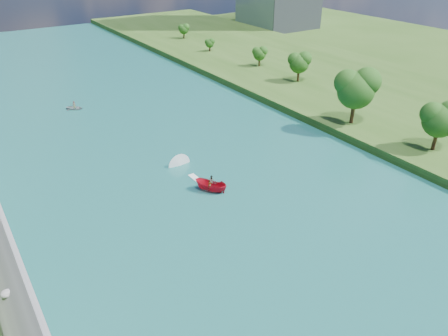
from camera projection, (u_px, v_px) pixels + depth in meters
ground at (251, 228)px, 51.78m from camera, size 260.00×260.00×0.00m
river_water at (172, 163)px, 66.41m from camera, size 55.00×240.00×0.10m
berm_east at (385, 98)px, 90.10m from camera, size 44.00×240.00×1.50m
trees_east at (415, 104)px, 70.99m from camera, size 18.56×133.69×11.38m
motorboat at (206, 182)px, 59.65m from camera, size 4.00×19.10×1.98m
raft at (75, 107)px, 86.08m from camera, size 4.03×3.95×1.57m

